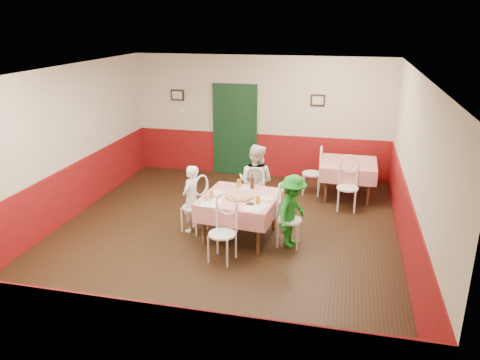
% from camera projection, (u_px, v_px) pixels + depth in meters
% --- Properties ---
extents(floor, '(7.00, 7.00, 0.00)m').
position_uv_depth(floor, '(222.00, 237.00, 8.09)').
color(floor, black).
rests_on(floor, ground).
extents(ceiling, '(7.00, 7.00, 0.00)m').
position_uv_depth(ceiling, '(220.00, 72.00, 7.16)').
color(ceiling, white).
rests_on(ceiling, back_wall).
extents(back_wall, '(6.00, 0.10, 2.80)m').
position_uv_depth(back_wall, '(260.00, 117.00, 10.84)').
color(back_wall, beige).
rests_on(back_wall, ground).
extents(front_wall, '(6.00, 0.10, 2.80)m').
position_uv_depth(front_wall, '(124.00, 264.00, 4.41)').
color(front_wall, beige).
rests_on(front_wall, ground).
extents(left_wall, '(0.10, 7.00, 2.80)m').
position_uv_depth(left_wall, '(57.00, 149.00, 8.26)').
color(left_wall, beige).
rests_on(left_wall, ground).
extents(right_wall, '(0.10, 7.00, 2.80)m').
position_uv_depth(right_wall, '(414.00, 173.00, 6.99)').
color(right_wall, beige).
rests_on(right_wall, ground).
extents(wainscot_back, '(6.00, 0.03, 1.00)m').
position_uv_depth(wainscot_back, '(260.00, 155.00, 11.13)').
color(wainscot_back, maroon).
rests_on(wainscot_back, ground).
extents(wainscot_front, '(6.00, 0.03, 1.00)m').
position_uv_depth(wainscot_front, '(132.00, 342.00, 4.72)').
color(wainscot_front, maroon).
rests_on(wainscot_front, ground).
extents(wainscot_left, '(0.03, 7.00, 1.00)m').
position_uv_depth(wainscot_left, '(64.00, 196.00, 8.56)').
color(wainscot_left, maroon).
rests_on(wainscot_left, ground).
extents(wainscot_right, '(0.03, 7.00, 1.00)m').
position_uv_depth(wainscot_right, '(406.00, 227.00, 7.29)').
color(wainscot_right, maroon).
rests_on(wainscot_right, ground).
extents(door, '(0.96, 0.06, 2.10)m').
position_uv_depth(door, '(235.00, 131.00, 11.04)').
color(door, black).
rests_on(door, ground).
extents(picture_left, '(0.32, 0.03, 0.26)m').
position_uv_depth(picture_left, '(177.00, 95.00, 11.07)').
color(picture_left, black).
rests_on(picture_left, back_wall).
extents(picture_right, '(0.32, 0.03, 0.26)m').
position_uv_depth(picture_right, '(318.00, 100.00, 10.37)').
color(picture_right, black).
rests_on(picture_right, back_wall).
extents(thermostat, '(0.10, 0.03, 0.10)m').
position_uv_depth(thermostat, '(182.00, 110.00, 11.17)').
color(thermostat, white).
rests_on(thermostat, back_wall).
extents(main_table, '(1.34, 1.34, 0.77)m').
position_uv_depth(main_table, '(240.00, 217.00, 7.95)').
color(main_table, red).
rests_on(main_table, ground).
extents(second_table, '(1.13, 1.13, 0.77)m').
position_uv_depth(second_table, '(348.00, 179.00, 9.81)').
color(second_table, red).
rests_on(second_table, ground).
extents(chair_left, '(0.54, 0.54, 0.90)m').
position_uv_depth(chair_left, '(194.00, 207.00, 8.19)').
color(chair_left, white).
rests_on(chair_left, ground).
extents(chair_right, '(0.43, 0.43, 0.90)m').
position_uv_depth(chair_right, '(289.00, 220.00, 7.67)').
color(chair_right, white).
rests_on(chair_right, ground).
extents(chair_far, '(0.47, 0.47, 0.90)m').
position_uv_depth(chair_far, '(255.00, 196.00, 8.69)').
color(chair_far, white).
rests_on(chair_far, ground).
extents(chair_near, '(0.49, 0.49, 0.90)m').
position_uv_depth(chair_near, '(222.00, 234.00, 7.17)').
color(chair_near, white).
rests_on(chair_near, ground).
extents(chair_second_a, '(0.43, 0.43, 0.90)m').
position_uv_depth(chair_second_a, '(312.00, 173.00, 9.95)').
color(chair_second_a, white).
rests_on(chair_second_a, ground).
extents(chair_second_b, '(0.43, 0.43, 0.90)m').
position_uv_depth(chair_second_b, '(347.00, 188.00, 9.10)').
color(chair_second_b, white).
rests_on(chair_second_b, ground).
extents(pizza, '(0.49, 0.49, 0.03)m').
position_uv_depth(pizza, '(239.00, 196.00, 7.78)').
color(pizza, '#B74723').
rests_on(pizza, main_table).
extents(plate_left, '(0.27, 0.27, 0.01)m').
position_uv_depth(plate_left, '(216.00, 192.00, 7.98)').
color(plate_left, white).
rests_on(plate_left, main_table).
extents(plate_right, '(0.27, 0.27, 0.01)m').
position_uv_depth(plate_right, '(266.00, 198.00, 7.71)').
color(plate_right, white).
rests_on(plate_right, main_table).
extents(plate_far, '(0.27, 0.27, 0.01)m').
position_uv_depth(plate_far, '(246.00, 188.00, 8.18)').
color(plate_far, white).
rests_on(plate_far, main_table).
extents(glass_a, '(0.08, 0.08, 0.13)m').
position_uv_depth(glass_a, '(211.00, 195.00, 7.72)').
color(glass_a, '#BF7219').
rests_on(glass_a, main_table).
extents(glass_b, '(0.08, 0.08, 0.13)m').
position_uv_depth(glass_b, '(258.00, 200.00, 7.49)').
color(glass_b, '#BF7219').
rests_on(glass_b, main_table).
extents(glass_c, '(0.08, 0.08, 0.14)m').
position_uv_depth(glass_c, '(239.00, 183.00, 8.22)').
color(glass_c, '#BF7219').
rests_on(glass_c, main_table).
extents(beer_bottle, '(0.07, 0.07, 0.25)m').
position_uv_depth(beer_bottle, '(252.00, 182.00, 8.13)').
color(beer_bottle, '#381C0A').
rests_on(beer_bottle, main_table).
extents(shaker_a, '(0.04, 0.04, 0.09)m').
position_uv_depth(shaker_a, '(205.00, 200.00, 7.56)').
color(shaker_a, silver).
rests_on(shaker_a, main_table).
extents(shaker_b, '(0.04, 0.04, 0.09)m').
position_uv_depth(shaker_b, '(210.00, 201.00, 7.50)').
color(shaker_b, silver).
rests_on(shaker_b, main_table).
extents(shaker_c, '(0.04, 0.04, 0.09)m').
position_uv_depth(shaker_c, '(206.00, 198.00, 7.64)').
color(shaker_c, '#B23319').
rests_on(shaker_c, main_table).
extents(menu_left, '(0.31, 0.41, 0.00)m').
position_uv_depth(menu_left, '(211.00, 203.00, 7.56)').
color(menu_left, white).
rests_on(menu_left, main_table).
extents(menu_right, '(0.41, 0.47, 0.00)m').
position_uv_depth(menu_right, '(255.00, 207.00, 7.39)').
color(menu_right, white).
rests_on(menu_right, main_table).
extents(wallet, '(0.12, 0.10, 0.02)m').
position_uv_depth(wallet, '(250.00, 204.00, 7.49)').
color(wallet, black).
rests_on(wallet, main_table).
extents(diner_left, '(0.38, 0.49, 1.20)m').
position_uv_depth(diner_left, '(191.00, 199.00, 8.15)').
color(diner_left, gray).
rests_on(diner_left, ground).
extents(diner_far, '(0.81, 0.69, 1.43)m').
position_uv_depth(diner_far, '(256.00, 182.00, 8.65)').
color(diner_far, gray).
rests_on(diner_far, ground).
extents(diner_right, '(0.67, 0.89, 1.23)m').
position_uv_depth(diner_right, '(292.00, 211.00, 7.60)').
color(diner_right, gray).
rests_on(diner_right, ground).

